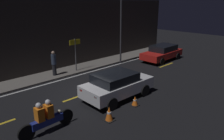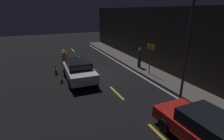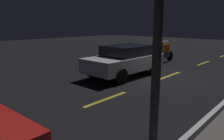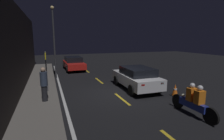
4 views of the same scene
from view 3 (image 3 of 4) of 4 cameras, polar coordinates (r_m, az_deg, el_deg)
name	(u,v)px [view 3 (image 3 of 4)]	position (r m, az deg, el deg)	size (l,w,h in m)	color
ground_plane	(160,79)	(10.03, 12.32, -2.42)	(56.00, 56.00, 0.00)	black
lane_dash_a	(224,56)	(19.25, 27.23, 3.38)	(2.00, 0.14, 0.01)	gold
lane_dash_b	(203,63)	(14.98, 22.79, 1.67)	(2.00, 0.14, 0.01)	gold
lane_dash_c	(170,75)	(10.89, 14.93, -1.39)	(2.00, 0.14, 0.01)	gold
lane_dash_d	(106,99)	(7.30, -1.51, -7.60)	(2.00, 0.14, 0.01)	gold
sedan_white	(125,60)	(10.39, 3.47, 2.73)	(4.10, 2.05, 1.45)	silver
motorcycle	(164,53)	(14.29, 13.48, 4.47)	(2.45, 0.37, 1.41)	black
traffic_cone_near	(127,60)	(12.89, 3.83, 2.53)	(0.45, 0.45, 0.68)	black
traffic_cone_mid	(106,67)	(11.33, -1.69, 0.78)	(0.40, 0.40, 0.51)	black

